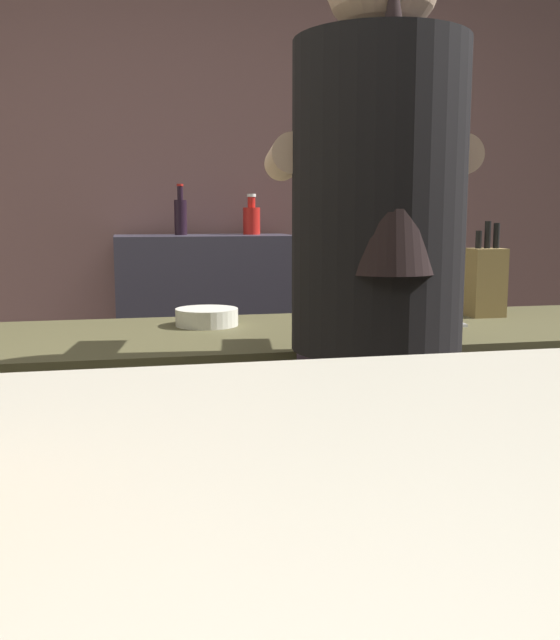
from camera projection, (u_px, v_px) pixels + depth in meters
name	position (u px, v px, depth m)	size (l,w,h in m)	color
wall_back	(194.00, 177.00, 3.32)	(5.20, 0.10, 2.70)	brown
prep_counter	(382.00, 483.00, 2.00)	(2.10, 0.60, 0.88)	#48442A
back_shelf	(206.00, 359.00, 3.17)	(0.76, 0.36, 1.09)	#33303D
bartender	(377.00, 304.00, 1.43)	(0.46, 0.54, 1.73)	#33263B
knife_block	(486.00, 281.00, 2.10)	(0.10, 0.08, 0.28)	olive
mixing_bowl	(207.00, 317.00, 1.94)	(0.17, 0.17, 0.05)	beige
chefs_knife	(424.00, 326.00, 1.90)	(0.24, 0.03, 0.01)	silver
bottle_olive_oil	(181.00, 215.00, 3.11)	(0.05, 0.05, 0.22)	black
bottle_soy	(252.00, 219.00, 3.19)	(0.08, 0.08, 0.18)	red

